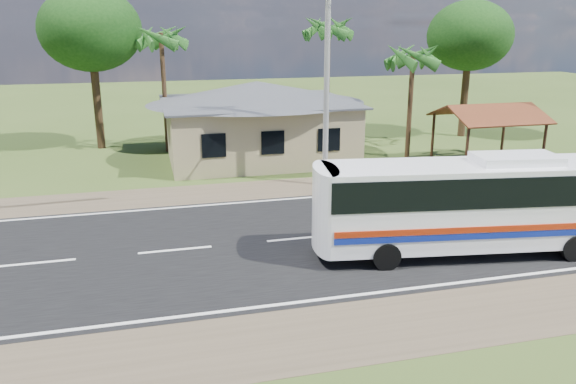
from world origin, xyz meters
name	(u,v)px	position (x,y,z in m)	size (l,w,h in m)	color
ground	(301,239)	(0.00, 0.00, 0.00)	(120.00, 120.00, 0.00)	#33491A
road	(301,238)	(0.00, 0.00, 0.01)	(120.00, 16.00, 0.03)	black
house	(257,112)	(1.00, 13.00, 2.64)	(12.40, 10.00, 5.00)	tan
waiting_shed	(489,115)	(13.00, 8.50, 2.73)	(5.20, 4.48, 3.35)	#362013
concrete_barrier	(500,169)	(12.00, 5.60, 0.45)	(7.00, 0.30, 0.90)	#9E9E99
utility_poles	(320,64)	(2.67, 6.49, 5.77)	(32.80, 2.22, 11.00)	#9E9E99
palm_near	(413,57)	(9.50, 11.00, 5.71)	(2.80, 2.80, 6.70)	#47301E
palm_mid	(329,29)	(6.00, 15.50, 7.16)	(2.80, 2.80, 8.20)	#47301E
palm_far	(161,38)	(-4.00, 16.00, 6.68)	(2.80, 2.80, 7.70)	#47301E
tree_behind_house	(90,30)	(-8.00, 18.00, 7.12)	(6.00, 6.00, 9.61)	#47301E
tree_behind_shed	(470,36)	(16.00, 16.00, 6.68)	(5.60, 5.60, 9.02)	#47301E
coach_bus	(486,198)	(5.66, -2.69, 1.94)	(11.14, 3.81, 3.39)	white
motorcycle	(427,165)	(8.79, 7.18, 0.50)	(0.67, 1.92, 1.01)	black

